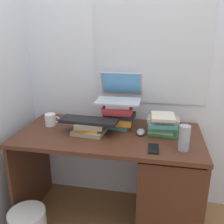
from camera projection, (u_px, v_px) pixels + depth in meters
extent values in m
plane|color=olive|center=(109.00, 217.00, 2.05)|extent=(6.00, 6.00, 0.00)
cube|color=silver|center=(118.00, 54.00, 2.00)|extent=(6.00, 0.05, 2.60)
cube|color=silver|center=(151.00, 53.00, 1.92)|extent=(0.90, 0.01, 0.80)
cube|color=silver|center=(1.00, 57.00, 1.79)|extent=(0.05, 6.00, 2.60)
cube|color=#4C2819|center=(109.00, 135.00, 1.82)|extent=(1.34, 0.67, 0.03)
cube|color=#4C2819|center=(32.00, 171.00, 2.06)|extent=(0.02, 0.62, 0.73)
cube|color=#4C2819|center=(196.00, 189.00, 1.82)|extent=(0.02, 0.62, 0.73)
cube|color=#442416|center=(167.00, 188.00, 1.83)|extent=(0.40, 0.57, 0.70)
cube|color=teal|center=(118.00, 125.00, 1.91)|extent=(0.19, 0.15, 0.04)
cube|color=orange|center=(117.00, 121.00, 1.90)|extent=(0.24, 0.18, 0.04)
cube|color=black|center=(120.00, 115.00, 1.89)|extent=(0.24, 0.14, 0.04)
cube|color=#B22D33|center=(118.00, 112.00, 1.87)|extent=(0.22, 0.16, 0.02)
cube|color=#B22D33|center=(118.00, 109.00, 1.86)|extent=(0.24, 0.18, 0.03)
cube|color=white|center=(118.00, 104.00, 1.86)|extent=(0.18, 0.15, 0.04)
cube|color=gray|center=(89.00, 131.00, 1.81)|extent=(0.24, 0.21, 0.03)
cube|color=orange|center=(89.00, 128.00, 1.80)|extent=(0.19, 0.17, 0.02)
cube|color=gray|center=(90.00, 125.00, 1.78)|extent=(0.21, 0.17, 0.04)
cube|color=#338C4C|center=(163.00, 133.00, 1.80)|extent=(0.22, 0.15, 0.02)
cube|color=beige|center=(161.00, 130.00, 1.79)|extent=(0.18, 0.13, 0.03)
cube|color=#338C4C|center=(162.00, 126.00, 1.79)|extent=(0.21, 0.19, 0.03)
cube|color=teal|center=(163.00, 123.00, 1.76)|extent=(0.20, 0.18, 0.03)
cube|color=gray|center=(163.00, 120.00, 1.76)|extent=(0.23, 0.13, 0.03)
cube|color=beige|center=(163.00, 117.00, 1.75)|extent=(0.17, 0.20, 0.02)
cube|color=#B7BABF|center=(118.00, 101.00, 1.86)|extent=(0.33, 0.22, 0.01)
cube|color=#B7BABF|center=(121.00, 84.00, 1.97)|extent=(0.33, 0.10, 0.19)
cube|color=#59A5E5|center=(121.00, 83.00, 1.96)|extent=(0.30, 0.09, 0.17)
cube|color=black|center=(89.00, 121.00, 1.78)|extent=(0.43, 0.16, 0.02)
ellipsoid|color=#A5A8AD|center=(141.00, 132.00, 1.79)|extent=(0.06, 0.10, 0.04)
cylinder|color=white|center=(50.00, 120.00, 1.95)|extent=(0.08, 0.08, 0.10)
torus|color=white|center=(57.00, 120.00, 1.93)|extent=(0.05, 0.01, 0.05)
cylinder|color=#999EA5|center=(184.00, 138.00, 1.53)|extent=(0.07, 0.07, 0.16)
cube|color=black|center=(153.00, 149.00, 1.56)|extent=(0.07, 0.14, 0.01)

